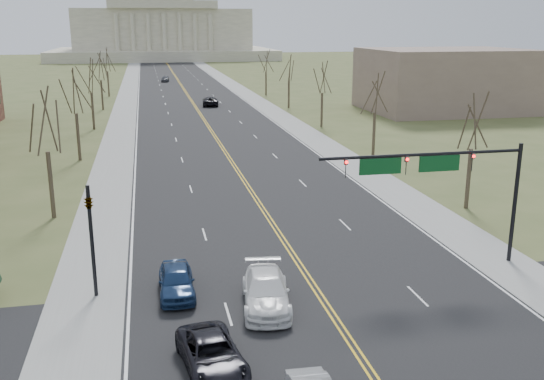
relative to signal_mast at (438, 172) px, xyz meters
name	(u,v)px	position (x,y,z in m)	size (l,w,h in m)	color
road	(187,94)	(-7.45, 96.50, -5.76)	(20.00, 380.00, 0.01)	black
cross_road	(352,344)	(-7.45, -7.50, -5.76)	(120.00, 14.00, 0.01)	black
sidewalk_left	(128,95)	(-19.45, 96.50, -5.75)	(4.00, 380.00, 0.03)	gray
sidewalk_right	(244,92)	(4.55, 96.50, -5.75)	(4.00, 380.00, 0.03)	gray
center_line	(187,94)	(-7.45, 96.50, -5.75)	(0.42, 380.00, 0.01)	gold
edge_line_left	(139,95)	(-17.25, 96.50, -5.75)	(0.15, 380.00, 0.01)	silver
edge_line_right	(234,93)	(2.35, 96.50, -5.75)	(0.15, 380.00, 0.01)	silver
capitol	(162,24)	(-7.45, 236.41, 8.44)	(90.00, 60.00, 50.00)	beige
signal_mast	(438,172)	(0.00, 0.00, 0.00)	(12.12, 0.44, 7.20)	black
signal_left	(91,229)	(-18.95, 0.00, -2.05)	(0.32, 0.36, 6.00)	black
tree_r_0	(473,124)	(8.05, 10.50, 0.79)	(3.74, 3.74, 8.50)	#372E20
tree_l_0	(45,124)	(-22.95, 14.50, 1.18)	(3.96, 3.96, 9.00)	#372E20
tree_r_1	(376,95)	(8.05, 30.50, 0.79)	(3.74, 3.74, 8.50)	#372E20
tree_l_1	(75,94)	(-22.95, 34.50, 1.18)	(3.96, 3.96, 9.00)	#372E20
tree_r_2	(322,79)	(8.05, 50.50, 0.79)	(3.74, 3.74, 8.50)	#372E20
tree_l_2	(90,78)	(-22.95, 54.50, 1.18)	(3.96, 3.96, 9.00)	#372E20
tree_r_3	(289,69)	(8.05, 70.50, 0.79)	(3.74, 3.74, 8.50)	#372E20
tree_l_3	(100,68)	(-22.95, 74.50, 1.18)	(3.96, 3.96, 9.00)	#372E20
tree_r_4	(266,62)	(8.05, 90.50, 0.79)	(3.74, 3.74, 8.50)	#372E20
tree_l_4	(107,61)	(-22.95, 94.50, 1.18)	(3.96, 3.96, 9.00)	#372E20
bldg_right_mass	(445,80)	(32.55, 62.50, -0.76)	(25.00, 20.00, 10.00)	#735E52
car_sb_outer_lead	(212,354)	(-13.76, -8.29, -5.06)	(2.29, 4.96, 1.38)	black
car_sb_inner_second	(266,291)	(-10.47, -3.05, -4.93)	(2.29, 5.63, 1.63)	white
car_sb_outer_second	(176,281)	(-14.79, -0.71, -4.98)	(1.83, 4.54, 1.55)	navy
car_far_nb	(210,101)	(-4.75, 76.28, -4.96)	(2.62, 5.68, 1.58)	black
car_far_sb	(165,79)	(-10.81, 125.24, -4.98)	(1.81, 4.49, 1.53)	#56585E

